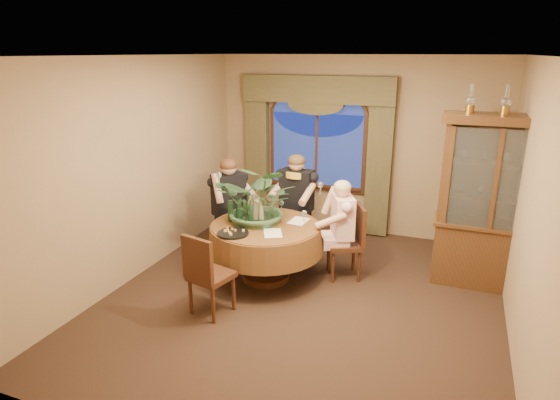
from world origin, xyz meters
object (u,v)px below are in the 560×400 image
at_px(oil_lamp_left, 471,98).
at_px(person_back, 229,207).
at_px(wine_bottle_2, 250,205).
at_px(chair_back_right, 293,220).
at_px(chair_back, 239,221).
at_px(china_cabinet, 491,204).
at_px(centerpiece_plant, 260,172).
at_px(wine_bottle_1, 250,208).
at_px(person_scarf, 297,203).
at_px(chair_front_left, 211,273).
at_px(oil_lamp_right, 543,101).
at_px(wine_bottle_3, 251,213).
at_px(chair_right, 344,242).
at_px(wine_bottle_0, 239,208).
at_px(person_pink, 342,229).
at_px(olive_bowl, 265,224).
at_px(dining_table, 266,252).
at_px(oil_lamp_center, 506,100).
at_px(stoneware_vase, 258,210).
at_px(wine_bottle_4, 231,209).

xyz_separation_m(oil_lamp_left, person_back, (-3.05, -0.29, -1.61)).
distance_m(oil_lamp_left, wine_bottle_2, 2.99).
bearing_deg(wine_bottle_2, chair_back_right, 66.58).
bearing_deg(person_back, chair_back, 167.00).
relative_size(china_cabinet, centerpiece_plant, 1.83).
distance_m(chair_back, wine_bottle_1, 0.85).
bearing_deg(wine_bottle_2, centerpiece_plant, -27.81).
xyz_separation_m(person_scarf, wine_bottle_2, (-0.37, -0.82, 0.18)).
bearing_deg(chair_front_left, oil_lamp_right, 43.41).
xyz_separation_m(oil_lamp_left, wine_bottle_3, (-2.41, -0.94, -1.40)).
xyz_separation_m(chair_right, wine_bottle_2, (-1.24, -0.23, 0.44)).
height_order(oil_lamp_left, wine_bottle_0, oil_lamp_left).
distance_m(oil_lamp_right, person_back, 4.13).
bearing_deg(person_pink, wine_bottle_0, 82.28).
distance_m(chair_back, olive_bowl, 1.04).
relative_size(dining_table, china_cabinet, 0.69).
bearing_deg(olive_bowl, person_scarf, 87.41).
xyz_separation_m(chair_right, person_back, (-1.73, 0.13, 0.23)).
bearing_deg(person_back, oil_lamp_left, 130.47).
xyz_separation_m(wine_bottle_0, wine_bottle_1, (0.13, 0.07, 0.00)).
bearing_deg(china_cabinet, oil_lamp_center, 180.00).
height_order(chair_back_right, centerpiece_plant, centerpiece_plant).
height_order(chair_back_right, wine_bottle_2, wine_bottle_2).
bearing_deg(oil_lamp_left, olive_bowl, -158.23).
height_order(chair_right, wine_bottle_3, wine_bottle_3).
distance_m(chair_right, wine_bottle_2, 1.33).
distance_m(olive_bowl, wine_bottle_3, 0.23).
bearing_deg(wine_bottle_2, chair_back, 130.72).
distance_m(oil_lamp_center, person_pink, 2.44).
bearing_deg(china_cabinet, centerpiece_plant, -164.52).
bearing_deg(chair_back_right, chair_front_left, 83.70).
bearing_deg(wine_bottle_3, wine_bottle_1, 116.17).
bearing_deg(chair_right, olive_bowl, 92.24).
height_order(stoneware_vase, centerpiece_plant, centerpiece_plant).
bearing_deg(chair_right, wine_bottle_0, 82.77).
xyz_separation_m(chair_back_right, wine_bottle_4, (-0.49, -1.02, 0.44)).
bearing_deg(wine_bottle_4, centerpiece_plant, 22.27).
xyz_separation_m(chair_back_right, wine_bottle_2, (-0.33, -0.77, 0.44)).
distance_m(wine_bottle_2, wine_bottle_3, 0.33).
xyz_separation_m(person_scarf, stoneware_vase, (-0.20, -0.93, 0.16)).
xyz_separation_m(dining_table, chair_back, (-0.70, 0.66, 0.10)).
distance_m(china_cabinet, wine_bottle_3, 2.94).
bearing_deg(oil_lamp_left, dining_table, -159.20).
bearing_deg(wine_bottle_3, person_scarf, 78.88).
height_order(china_cabinet, oil_lamp_left, oil_lamp_left).
height_order(olive_bowl, wine_bottle_4, wine_bottle_4).
xyz_separation_m(oil_lamp_center, chair_front_left, (-2.86, -1.83, -1.84)).
bearing_deg(oil_lamp_left, oil_lamp_center, 0.00).
bearing_deg(olive_bowl, wine_bottle_0, 171.97).
relative_size(chair_back, olive_bowl, 6.55).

